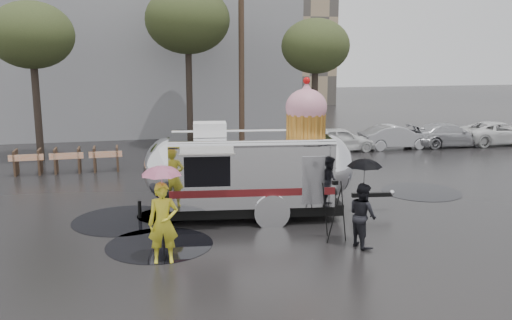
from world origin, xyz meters
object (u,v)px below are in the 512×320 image
object	(u,v)px
person_right	(363,215)
tripod	(334,204)
person_left	(163,223)
airstream_trailer	(253,167)

from	to	relation	value
person_right	tripod	xyz separation A→B (m)	(-0.51, 0.60, 0.15)
person_left	person_right	xyz separation A→B (m)	(4.88, -0.09, -0.13)
person_right	tripod	size ratio (longest dim) A/B	1.02
airstream_trailer	tripod	size ratio (longest dim) A/B	4.83
tripod	person_left	bearing A→B (deg)	177.63
person_left	person_right	bearing A→B (deg)	2.99
airstream_trailer	person_right	xyz separation A→B (m)	(2.04, -3.25, -0.65)
person_left	tripod	distance (m)	4.40
person_right	tripod	bearing A→B (deg)	30.88
person_left	person_right	distance (m)	4.88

